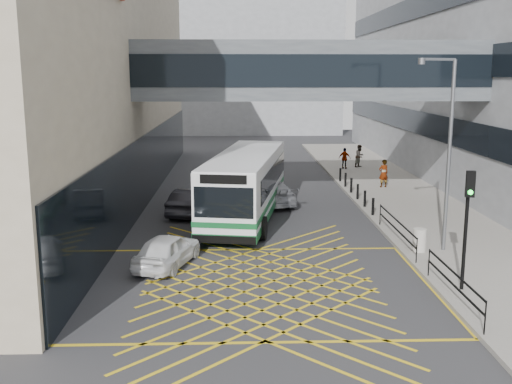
{
  "coord_description": "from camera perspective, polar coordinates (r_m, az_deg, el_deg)",
  "views": [
    {
      "loc": [
        -0.75,
        -20.0,
        7.35
      ],
      "look_at": [
        0.0,
        4.0,
        2.6
      ],
      "focal_mm": 42.0,
      "sensor_mm": 36.0,
      "label": 1
    }
  ],
  "objects": [
    {
      "name": "traffic_light",
      "position": [
        20.94,
        19.5,
        -1.92
      ],
      "size": [
        0.31,
        0.49,
        4.11
      ],
      "rotation": [
        0.0,
        0.0,
        -0.17
      ],
      "color": "black",
      "rests_on": "pavement"
    },
    {
      "name": "bus",
      "position": [
        30.71,
        -0.92,
        0.8
      ],
      "size": [
        4.79,
        12.38,
        3.39
      ],
      "rotation": [
        0.0,
        0.0,
        -0.17
      ],
      "color": "silver",
      "rests_on": "ground"
    },
    {
      "name": "ground",
      "position": [
        21.32,
        0.34,
        -8.97
      ],
      "size": [
        120.0,
        120.0,
        0.0
      ],
      "primitive_type": "plane",
      "color": "#333335"
    },
    {
      "name": "car_dark",
      "position": [
        31.9,
        -6.16,
        -0.9
      ],
      "size": [
        2.76,
        4.8,
        1.41
      ],
      "primitive_type": "imported",
      "rotation": [
        0.0,
        0.0,
        2.91
      ],
      "color": "black",
      "rests_on": "ground"
    },
    {
      "name": "bollards",
      "position": [
        36.33,
        9.35,
        0.34
      ],
      "size": [
        0.14,
        10.14,
        0.9
      ],
      "color": "black",
      "rests_on": "pavement"
    },
    {
      "name": "pedestrian_c",
      "position": [
        46.6,
        8.45,
        3.18
      ],
      "size": [
        1.05,
        0.84,
        1.6
      ],
      "primitive_type": "imported",
      "rotation": [
        0.0,
        0.0,
        2.67
      ],
      "color": "gray",
      "rests_on": "pavement"
    },
    {
      "name": "pedestrian_a",
      "position": [
        39.39,
        12.05,
        1.75
      ],
      "size": [
        0.83,
        0.7,
        1.8
      ],
      "primitive_type": "imported",
      "rotation": [
        0.0,
        0.0,
        3.43
      ],
      "color": "gray",
      "rests_on": "pavement"
    },
    {
      "name": "pedestrian_b",
      "position": [
        47.6,
        9.85,
        3.39
      ],
      "size": [
        0.96,
        0.94,
        1.74
      ],
      "primitive_type": "imported",
      "rotation": [
        0.0,
        0.0,
        0.74
      ],
      "color": "gray",
      "rests_on": "pavement"
    },
    {
      "name": "building_far",
      "position": [
        80.03,
        -2.75,
        12.36
      ],
      "size": [
        28.0,
        16.0,
        18.0
      ],
      "primitive_type": "cube",
      "color": "gray",
      "rests_on": "ground"
    },
    {
      "name": "litter_bin",
      "position": [
        25.61,
        15.31,
        -4.43
      ],
      "size": [
        0.55,
        0.55,
        0.94
      ],
      "primitive_type": "cylinder",
      "color": "#ADA89E",
      "rests_on": "pavement"
    },
    {
      "name": "car_silver",
      "position": [
        34.17,
        1.48,
        -0.01
      ],
      "size": [
        3.06,
        4.94,
        1.43
      ],
      "primitive_type": "imported",
      "rotation": [
        0.0,
        0.0,
        3.4
      ],
      "color": "gray",
      "rests_on": "ground"
    },
    {
      "name": "kerb_railings",
      "position": [
        23.75,
        15.23,
        -5.03
      ],
      "size": [
        0.05,
        12.54,
        1.0
      ],
      "color": "black",
      "rests_on": "pavement"
    },
    {
      "name": "box_junction",
      "position": [
        21.32,
        0.34,
        -8.96
      ],
      "size": [
        12.0,
        9.0,
        0.01
      ],
      "color": "gold",
      "rests_on": "ground"
    },
    {
      "name": "skybridge",
      "position": [
        32.22,
        4.99,
        11.41
      ],
      "size": [
        20.0,
        4.1,
        3.0
      ],
      "color": "#4E5358",
      "rests_on": "ground"
    },
    {
      "name": "car_white",
      "position": [
        23.48,
        -8.45,
        -5.47
      ],
      "size": [
        2.86,
        4.53,
        1.34
      ],
      "primitive_type": "imported",
      "rotation": [
        0.0,
        0.0,
        2.85
      ],
      "color": "white",
      "rests_on": "ground"
    },
    {
      "name": "pavement",
      "position": [
        37.06,
        13.5,
        -0.44
      ],
      "size": [
        6.0,
        54.0,
        0.16
      ],
      "primitive_type": "cube",
      "color": "gray",
      "rests_on": "ground"
    },
    {
      "name": "street_lamp",
      "position": [
        25.22,
        17.66,
        4.4
      ],
      "size": [
        1.74,
        0.76,
        7.79
      ],
      "rotation": [
        0.0,
        0.0,
        0.32
      ],
      "color": "slate",
      "rests_on": "pavement"
    }
  ]
}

